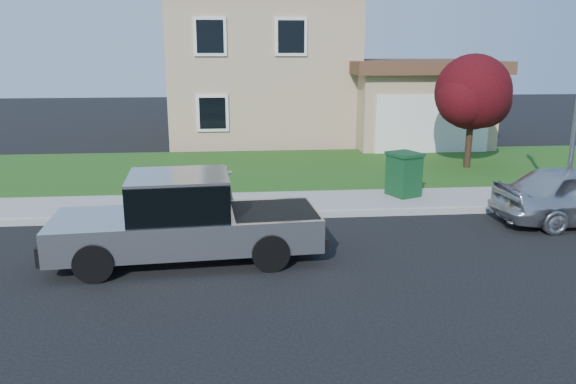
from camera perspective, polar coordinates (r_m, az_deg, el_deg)
The scene contains 9 objects.
ground at distance 11.43m, azimuth 1.35°, elevation -6.86°, with size 80.00×80.00×0.00m, color black.
curb at distance 14.27m, azimuth 4.01°, elevation -2.28°, with size 40.00×0.20×0.12m, color gray.
sidewalk at distance 15.31m, azimuth 3.36°, elevation -1.06°, with size 40.00×2.00×0.15m, color gray.
lawn at distance 19.65m, azimuth 1.41°, elevation 2.35°, with size 40.00×7.00×0.10m, color #1E4C15.
house at distance 27.11m, azimuth 0.15°, elevation 12.32°, with size 14.00×11.30×6.85m.
pickup_truck at distance 11.35m, azimuth -10.32°, elevation -2.87°, with size 5.48×2.24×1.76m.
woman at distance 12.48m, azimuth -6.55°, elevation -1.34°, with size 0.61×0.47×1.65m.
ornamental_tree at distance 20.36m, azimuth 18.33°, elevation 9.28°, with size 2.83×2.56×3.89m.
trash_bin at distance 15.90m, azimuth 11.68°, elevation 1.82°, with size 1.02×1.08×1.22m.
Camera 1 is at (-1.25, -10.58, 4.14)m, focal length 35.00 mm.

